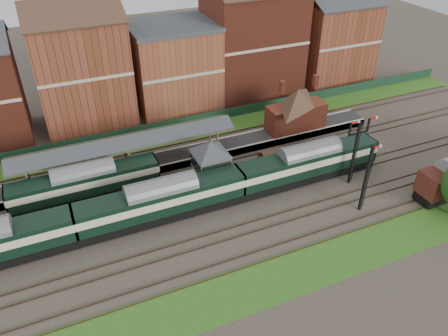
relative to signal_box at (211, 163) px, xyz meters
name	(u,v)px	position (x,y,z in m)	size (l,w,h in m)	color
ground	(247,195)	(3.00, -3.25, -3.19)	(160.00, 160.00, 0.00)	#473D33
grass_back	(197,131)	(3.00, 12.75, -3.16)	(90.00, 4.50, 0.06)	#2D6619
grass_front	(305,269)	(3.00, -15.25, -3.16)	(90.00, 5.00, 0.06)	#2D6619
fence	(192,120)	(3.00, 14.75, -2.44)	(90.00, 0.12, 1.50)	#193823
platform	(177,158)	(-2.00, 6.50, -2.69)	(55.00, 3.40, 1.00)	#2D2D2D
signal_box	(211,163)	(0.00, 0.00, 0.00)	(5.40, 5.40, 6.00)	#5E7351
brick_hut	(273,162)	(8.00, 0.00, -2.00)	(3.20, 2.64, 2.94)	brown
station_building	(297,109)	(15.00, 6.50, 0.76)	(8.10, 8.10, 5.90)	maroon
canopy	(125,140)	(-8.00, 6.50, 1.39)	(26.00, 3.89, 4.08)	#4B4F31
semaphore_bracket	(355,148)	(15.04, -5.75, 1.44)	(3.60, 0.25, 8.18)	black
semaphore_siding	(366,178)	(13.02, -10.25, 0.96)	(1.23, 0.25, 8.00)	black
town_backdrop	(172,62)	(2.82, 21.75, 3.81)	(69.00, 10.00, 16.00)	maroon
dmu_train	(162,200)	(-6.68, -3.25, -0.83)	(52.37, 2.75, 4.02)	black
platform_railcar	(85,183)	(-13.38, 3.25, -1.02)	(16.02, 2.53, 3.69)	black
goods_van_a	(447,181)	(22.74, -12.25, -0.96)	(6.50, 2.82, 3.94)	black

